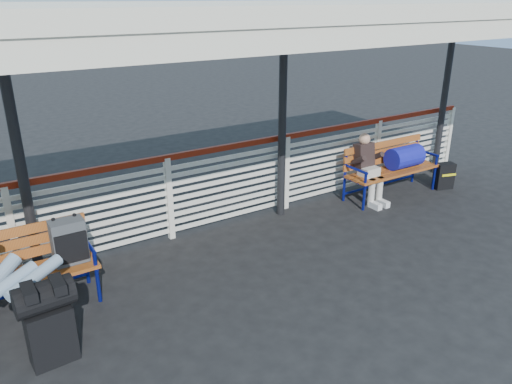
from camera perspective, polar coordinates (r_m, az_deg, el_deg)
ground at (r=5.79m, az=-1.79°, el=-12.39°), size 60.00×60.00×0.00m
fence at (r=7.00m, az=-9.92°, el=-0.34°), size 12.08×0.08×1.24m
canopy at (r=5.57m, az=-7.06°, el=19.45°), size 12.60×3.60×3.16m
luggage_stack at (r=5.09m, az=-22.65°, el=-13.26°), size 0.53×0.32×0.85m
bench_left at (r=5.91m, az=-24.45°, el=-6.85°), size 1.80×0.56×0.97m
bench_right at (r=8.89m, az=15.92°, el=3.55°), size 1.80×0.56×0.92m
companion_person at (r=8.40m, az=12.73°, el=2.73°), size 0.32×0.66×1.15m
suitcase_side at (r=9.51m, az=20.67°, el=1.74°), size 0.37×0.29×0.47m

